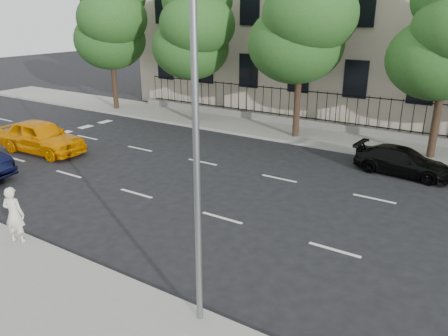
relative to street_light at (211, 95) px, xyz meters
The scene contains 13 objects.
ground 5.99m from the street_light, 144.73° to the left, with size 120.00×120.00×0.00m, color black.
near_sidewalk 6.08m from the street_light, 138.24° to the right, with size 60.00×4.00×0.15m, color gray.
far_sidewalk 16.75m from the street_light, 99.01° to the left, with size 60.00×4.00×0.15m, color gray.
lane_markings 8.67m from the street_light, 110.98° to the left, with size 49.60×4.62×0.01m, color silver, non-canonical shape.
crosswalk 18.42m from the street_light, 158.90° to the left, with size 0.50×12.10×0.01m, color silver, non-canonical shape.
iron_fence 18.21m from the street_light, 98.14° to the left, with size 30.00×0.50×2.20m.
street_light is the anchor object (origin of this frame).
tree_a 23.89m from the street_light, 140.66° to the left, with size 5.71×5.31×9.39m.
tree_b 18.99m from the street_light, 127.15° to the left, with size 5.53×5.12×8.97m.
tree_c 15.82m from the street_light, 106.43° to the left, with size 5.89×5.50×9.80m.
yellow_taxi 15.90m from the street_light, 158.12° to the left, with size 1.94×4.82×1.64m, color orange.
black_sedan 13.09m from the street_light, 81.76° to the left, with size 1.66×4.09×1.19m, color black.
woman_near 7.89m from the street_light, behind, with size 0.64×0.42×1.76m, color beige.
Camera 1 is at (7.38, -8.92, 6.69)m, focal length 35.00 mm.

